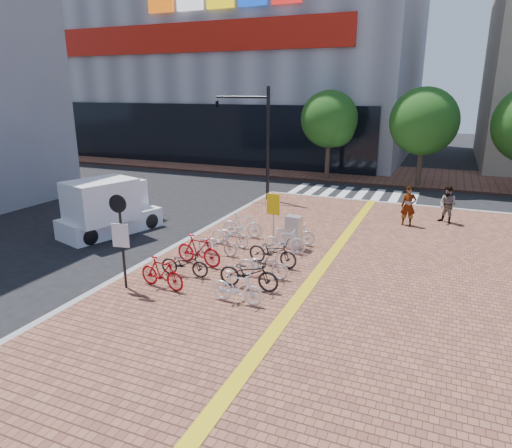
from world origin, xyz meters
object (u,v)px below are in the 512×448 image
at_px(bike_7, 249,273).
at_px(bike_9, 273,252).
at_px(traffic_light_pole, 244,122).
at_px(utility_box, 294,232).
at_px(bike_4, 230,235).
at_px(bike_1, 185,263).
at_px(bike_11, 295,233).
at_px(bike_2, 199,250).
at_px(bike_8, 263,265).
at_px(notice_sign, 121,230).
at_px(bike_0, 162,273).
at_px(bike_10, 285,241).
at_px(yellow_sign, 273,208).
at_px(box_truck, 108,207).
at_px(bike_3, 218,243).
at_px(pedestrian_a, 408,206).
at_px(bike_6, 237,287).
at_px(bike_5, 242,225).
at_px(pedestrian_b, 448,205).

height_order(bike_7, bike_9, bike_7).
bearing_deg(traffic_light_pole, utility_box, -53.58).
distance_m(bike_4, bike_9, 2.63).
xyz_separation_m(bike_1, bike_11, (2.39, 4.44, 0.03)).
distance_m(bike_4, bike_7, 4.13).
distance_m(bike_1, traffic_light_pole, 12.24).
bearing_deg(bike_11, bike_2, 134.00).
bearing_deg(bike_8, notice_sign, 118.09).
xyz_separation_m(bike_0, bike_10, (2.45, 4.50, -0.02)).
bearing_deg(yellow_sign, box_truck, -169.68).
bearing_deg(traffic_light_pole, bike_11, -52.28).
xyz_separation_m(bike_10, bike_11, (0.07, 1.07, -0.01)).
bearing_deg(bike_9, bike_0, 149.82).
xyz_separation_m(bike_4, traffic_light_pole, (-2.95, 7.97, 3.78)).
distance_m(bike_3, notice_sign, 4.27).
bearing_deg(pedestrian_a, bike_6, -120.09).
bearing_deg(box_truck, yellow_sign, 10.32).
bearing_deg(bike_11, notice_sign, 138.99).
height_order(bike_0, bike_1, bike_0).
bearing_deg(bike_4, bike_0, -175.14).
height_order(bike_2, bike_8, bike_2).
distance_m(bike_1, bike_6, 2.71).
xyz_separation_m(bike_0, traffic_light_pole, (-2.76, 12.40, 3.72)).
bearing_deg(yellow_sign, pedestrian_a, 42.86).
xyz_separation_m(bike_5, pedestrian_b, (7.84, 5.58, 0.34)).
relative_size(bike_3, bike_8, 0.95).
bearing_deg(notice_sign, bike_1, 52.47).
distance_m(bike_11, pedestrian_a, 5.99).
xyz_separation_m(bike_3, utility_box, (2.39, 1.80, 0.21)).
relative_size(pedestrian_a, utility_box, 1.41).
bearing_deg(notice_sign, yellow_sign, 66.86).
relative_size(bike_9, yellow_sign, 0.95).
bearing_deg(bike_8, bike_10, -2.64).
distance_m(bike_3, bike_8, 2.76).
height_order(bike_3, bike_10, bike_10).
bearing_deg(traffic_light_pole, pedestrian_a, -13.89).
xyz_separation_m(bike_8, bike_9, (-0.10, 1.16, 0.04)).
bearing_deg(utility_box, bike_10, -100.87).
bearing_deg(bike_3, bike_4, 1.00).
height_order(bike_11, pedestrian_a, pedestrian_a).
height_order(bike_1, bike_7, bike_7).
distance_m(pedestrian_a, yellow_sign, 6.61).
relative_size(bike_4, utility_box, 1.32).
xyz_separation_m(bike_10, yellow_sign, (-0.91, 1.16, 0.89)).
height_order(bike_3, traffic_light_pole, traffic_light_pole).
height_order(bike_2, bike_10, bike_2).
distance_m(bike_2, traffic_light_pole, 11.23).
bearing_deg(bike_11, traffic_light_pole, 27.58).
distance_m(bike_8, utility_box, 3.18).
distance_m(bike_2, bike_8, 2.52).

